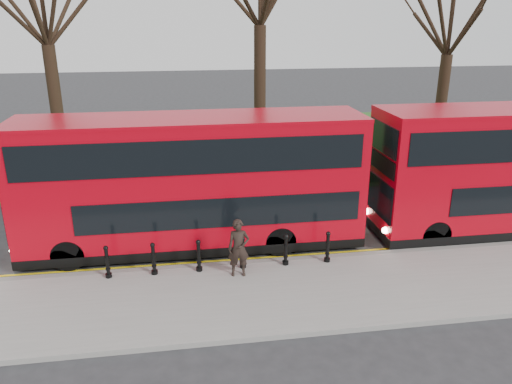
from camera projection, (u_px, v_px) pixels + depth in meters
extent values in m
plane|color=#28282B|center=(248.00, 252.00, 17.16)|extent=(120.00, 120.00, 0.00)
cube|color=gray|center=(262.00, 296.00, 14.34)|extent=(60.00, 4.00, 0.15)
cube|color=slate|center=(252.00, 264.00, 16.20)|extent=(60.00, 0.25, 0.16)
cube|color=#21501A|center=(215.00, 145.00, 31.12)|extent=(60.00, 18.00, 0.06)
cube|color=black|center=(228.00, 180.00, 23.36)|extent=(60.00, 0.90, 0.80)
cube|color=yellow|center=(251.00, 261.00, 16.51)|extent=(60.00, 0.10, 0.01)
cube|color=yellow|center=(250.00, 258.00, 16.69)|extent=(60.00, 0.10, 0.01)
cylinder|color=black|center=(57.00, 113.00, 24.26)|extent=(0.60, 0.60, 6.39)
cylinder|color=black|center=(260.00, 99.00, 25.54)|extent=(0.60, 0.60, 7.23)
cylinder|color=black|center=(440.00, 109.00, 27.22)|extent=(0.60, 0.60, 5.73)
cylinder|color=black|center=(107.00, 262.00, 15.05)|extent=(0.15, 0.15, 1.00)
cylinder|color=black|center=(154.00, 259.00, 15.24)|extent=(0.15, 0.15, 1.00)
cylinder|color=black|center=(199.00, 256.00, 15.44)|extent=(0.15, 0.15, 1.00)
cylinder|color=black|center=(243.00, 253.00, 15.64)|extent=(0.15, 0.15, 1.00)
cylinder|color=black|center=(286.00, 250.00, 15.83)|extent=(0.15, 0.15, 1.00)
cylinder|color=black|center=(328.00, 247.00, 16.03)|extent=(0.15, 0.15, 1.00)
cube|color=#A90311|center=(193.00, 179.00, 16.81)|extent=(11.45, 2.60, 4.22)
cube|color=black|center=(196.00, 237.00, 17.54)|extent=(11.47, 2.62, 0.31)
cube|color=black|center=(221.00, 213.00, 15.96)|extent=(9.16, 0.04, 0.99)
cube|color=black|center=(193.00, 158.00, 15.22)|extent=(10.83, 0.04, 1.09)
cube|color=black|center=(11.00, 178.00, 15.88)|extent=(0.06, 2.29, 0.57)
cylinder|color=black|center=(68.00, 255.00, 15.82)|extent=(1.04, 0.31, 1.04)
cylinder|color=black|center=(81.00, 226.00, 17.96)|extent=(1.04, 0.31, 1.04)
cylinder|color=black|center=(280.00, 241.00, 16.80)|extent=(1.04, 0.31, 1.04)
cylinder|color=black|center=(268.00, 215.00, 18.94)|extent=(1.04, 0.31, 1.04)
cube|color=black|center=(381.00, 163.00, 17.32)|extent=(0.06, 2.32, 0.58)
cylinder|color=black|center=(435.00, 235.00, 17.26)|extent=(1.05, 0.32, 1.05)
cylinder|color=black|center=(406.00, 210.00, 19.42)|extent=(1.05, 0.32, 1.05)
imported|color=black|center=(239.00, 248.00, 15.05)|extent=(0.68, 0.47, 1.82)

